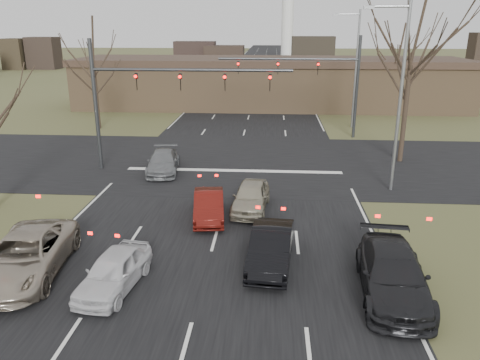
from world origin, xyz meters
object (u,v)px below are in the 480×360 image
at_px(mast_arm_far, 322,75).
at_px(car_charcoal_sedan, 393,274).
at_px(mast_arm_near, 147,89).
at_px(car_white_sedan, 114,271).
at_px(streetlight_right_far, 354,63).
at_px(car_black_hatch, 271,247).
at_px(car_silver_ahead, 251,197).
at_px(streetlight_right_near, 398,89).
at_px(car_red_ahead, 209,206).
at_px(car_silver_suv, 25,255).
at_px(building, 270,82).
at_px(car_grey_ahead, 163,162).

xyz_separation_m(mast_arm_far, car_charcoal_sedan, (0.32, -23.79, -4.25)).
xyz_separation_m(mast_arm_near, car_white_sedan, (2.23, -14.05, -4.41)).
xyz_separation_m(mast_arm_far, streetlight_right_far, (3.14, 4.00, 0.57)).
xyz_separation_m(streetlight_right_far, car_black_hatch, (-6.93, -25.97, -4.87)).
distance_m(car_white_sedan, car_charcoal_sedan, 9.50).
bearing_deg(mast_arm_near, car_silver_ahead, -44.42).
bearing_deg(car_charcoal_sedan, streetlight_right_near, 82.57).
xyz_separation_m(streetlight_right_far, car_red_ahead, (-9.87, -21.66, -4.94)).
xyz_separation_m(car_black_hatch, car_silver_ahead, (-1.02, 5.50, -0.02)).
distance_m(streetlight_right_near, car_silver_suv, 19.11).
xyz_separation_m(car_silver_suv, car_white_sedan, (3.50, -0.69, -0.12)).
height_order(mast_arm_far, car_silver_suv, mast_arm_far).
distance_m(car_silver_suv, car_silver_ahead, 10.46).
height_order(mast_arm_near, streetlight_right_near, streetlight_right_near).
xyz_separation_m(car_white_sedan, car_black_hatch, (5.39, 2.08, 0.05)).
height_order(building, mast_arm_near, mast_arm_near).
bearing_deg(car_silver_ahead, building, 93.66).
relative_size(car_black_hatch, car_silver_ahead, 1.06).
bearing_deg(car_red_ahead, car_white_sedan, -118.29).
distance_m(mast_arm_far, car_silver_suv, 26.92).
relative_size(car_red_ahead, car_silver_ahead, 0.95).
height_order(streetlight_right_far, car_silver_ahead, streetlight_right_far).
distance_m(car_black_hatch, car_red_ahead, 5.22).
distance_m(car_black_hatch, car_silver_ahead, 5.59).
height_order(streetlight_right_far, car_white_sedan, streetlight_right_far).
height_order(car_charcoal_sedan, car_silver_ahead, car_charcoal_sedan).
bearing_deg(mast_arm_near, car_black_hatch, -57.50).
bearing_deg(car_black_hatch, car_grey_ahead, 125.48).
height_order(streetlight_right_far, car_red_ahead, streetlight_right_far).
height_order(car_black_hatch, car_silver_ahead, car_black_hatch).
xyz_separation_m(mast_arm_far, car_red_ahead, (-6.73, -17.66, -4.37)).
height_order(streetlight_right_near, car_silver_suv, streetlight_right_near).
relative_size(mast_arm_near, streetlight_right_near, 1.21).
distance_m(streetlight_right_near, car_white_sedan, 16.91).
relative_size(car_black_hatch, car_grey_ahead, 0.97).
relative_size(building, car_charcoal_sedan, 8.05).
bearing_deg(streetlight_right_far, mast_arm_far, -128.11).
height_order(streetlight_right_near, car_charcoal_sedan, streetlight_right_near).
height_order(car_black_hatch, car_grey_ahead, car_black_hatch).
relative_size(streetlight_right_near, car_silver_suv, 1.78).
relative_size(building, car_white_sedan, 10.95).
relative_size(mast_arm_near, car_silver_suv, 2.16).
relative_size(mast_arm_far, car_white_sedan, 2.87).
bearing_deg(car_black_hatch, car_silver_suv, -166.16).
bearing_deg(car_charcoal_sedan, car_grey_ahead, 133.98).
distance_m(car_silver_suv, car_black_hatch, 9.00).
height_order(mast_arm_far, car_charcoal_sedan, mast_arm_far).
xyz_separation_m(car_white_sedan, car_charcoal_sedan, (9.50, 0.26, 0.10)).
relative_size(car_silver_suv, car_red_ahead, 1.44).
relative_size(car_white_sedan, car_charcoal_sedan, 0.74).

